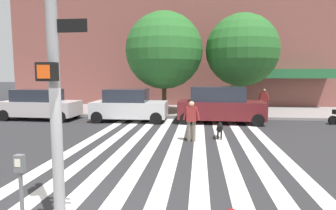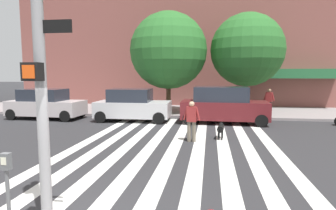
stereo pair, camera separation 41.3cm
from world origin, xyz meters
name	(u,v)px [view 1 (the left image)]	position (x,y,z in m)	size (l,w,h in m)	color
ground_plane	(143,142)	(0.00, 6.33, 0.00)	(160.00, 160.00, 0.00)	#2B2B2D
sidewalk_far	(169,111)	(0.00, 15.66, 0.07)	(80.00, 6.00, 0.15)	gray
crosswalk_stripes	(177,143)	(1.35, 6.33, 0.00)	(7.65, 12.06, 0.01)	silver
traffic_light_pole	(50,21)	(-0.03, -0.36, 3.52)	(0.74, 0.46, 5.80)	gray
parking_meter_curbside	(21,186)	(-0.45, -0.67, 1.03)	(0.14, 0.11, 1.36)	#515456
parked_car_near_curb	(40,105)	(-7.28, 11.29, 0.89)	(4.55, 2.10, 1.82)	beige
parked_car_behind_first	(129,106)	(-1.82, 11.29, 0.90)	(4.29, 2.06, 1.86)	silver
parked_car_third_in_line	(220,105)	(3.36, 11.29, 0.99)	(4.73, 2.08, 2.02)	maroon
street_tree_nearest	(164,51)	(-0.10, 13.98, 4.24)	(5.01, 5.01, 6.59)	#4C3823
street_tree_middle	(242,50)	(4.97, 14.66, 4.28)	(4.74, 4.74, 6.50)	#4C3823
pedestrian_dog_walker	(191,119)	(1.92, 6.71, 0.93)	(0.71, 0.28, 1.64)	#6B6051
dog_on_leash	(220,128)	(3.10, 7.39, 0.44)	(0.32, 0.96, 0.65)	black
pedestrian_bystander	(264,100)	(6.34, 14.10, 1.08)	(0.67, 0.39, 1.64)	black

